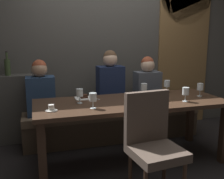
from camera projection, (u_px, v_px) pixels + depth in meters
ground at (130, 160)px, 3.21m from camera, size 9.00×9.00×0.00m
back_wall_tiled at (104, 34)px, 4.06m from camera, size 6.00×0.12×3.00m
arched_door at (184, 43)px, 4.40m from camera, size 0.90×0.05×2.55m
dining_table at (131, 108)px, 3.08m from camera, size 2.20×0.84×0.74m
banquette_bench at (114, 124)px, 3.82m from camera, size 2.50×0.44×0.45m
chair_near_side at (152, 139)px, 2.40m from camera, size 0.49×0.49×0.98m
diner_redhead at (40, 89)px, 3.45m from camera, size 0.36×0.24×0.73m
diner_bearded at (110, 82)px, 3.70m from camera, size 0.36×0.24×0.84m
diner_far_end at (147, 83)px, 3.86m from camera, size 0.36×0.24×0.74m
wine_bottle_pale_label at (7, 67)px, 3.57m from camera, size 0.08×0.08×0.33m
wine_glass_center_front at (144, 88)px, 3.26m from camera, size 0.08×0.08×0.16m
wine_glass_far_right at (80, 93)px, 2.93m from camera, size 0.08×0.08×0.16m
wine_glass_end_left at (167, 84)px, 3.50m from camera, size 0.08×0.08×0.16m
wine_glass_end_right at (200, 87)px, 3.28m from camera, size 0.08×0.08×0.16m
wine_glass_center_back at (93, 98)px, 2.72m from camera, size 0.08×0.08×0.16m
wine_glass_near_right at (186, 92)px, 3.01m from camera, size 0.08×0.08×0.16m
espresso_cup at (51, 108)px, 2.65m from camera, size 0.12×0.12×0.06m
dessert_plate at (83, 98)px, 3.17m from camera, size 0.19×0.19×0.05m
fork_on_table at (95, 98)px, 3.17m from camera, size 0.08×0.16×0.01m
folded_napkin at (152, 94)px, 3.41m from camera, size 0.12×0.11×0.01m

